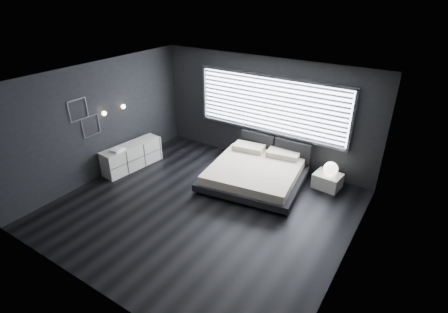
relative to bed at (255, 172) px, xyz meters
The scene contains 12 objects.
room 2.00m from the bed, 104.85° to the right, with size 6.04×6.00×2.80m.
window 1.75m from the bed, 101.39° to the left, with size 4.14×0.09×1.52m.
headboard 1.09m from the bed, 89.67° to the left, with size 1.96×0.16×0.52m.
sconce_near 3.88m from the bed, 154.98° to the right, with size 0.18×0.11×0.11m.
sconce_far 3.68m from the bed, 164.09° to the right, with size 0.18×0.11×0.11m.
wall_art_upper 4.32m from the bed, 147.76° to the right, with size 0.01×0.48×0.48m.
wall_art_lower 4.04m from the bed, 150.88° to the right, with size 0.01×0.48×0.48m.
bed is the anchor object (origin of this frame).
nightstand 1.72m from the bed, 24.70° to the left, with size 0.61×0.51×0.36m, color silver.
orb_lamp 1.76m from the bed, 23.57° to the left, with size 0.33×0.33×0.33m, color white.
dresser 3.25m from the bed, 160.79° to the right, with size 0.65×1.68×0.65m.
book_stack 3.45m from the bed, 153.92° to the right, with size 0.27×0.35×0.07m.
Camera 1 is at (3.78, -5.01, 4.44)m, focal length 28.00 mm.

